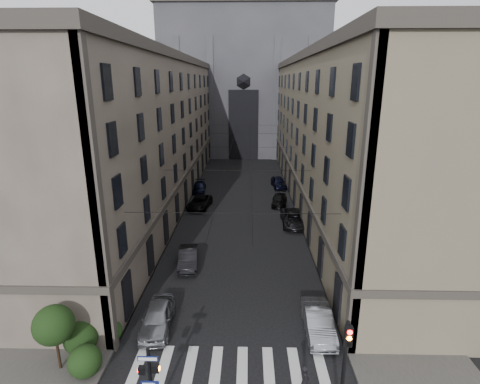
# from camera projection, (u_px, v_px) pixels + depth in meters

# --- Properties ---
(sidewalk_left) EXTENTS (7.00, 80.00, 0.15)m
(sidewalk_left) POSITION_uv_depth(u_px,v_px,m) (164.00, 199.00, 51.32)
(sidewalk_left) COLOR #383533
(sidewalk_left) RESTS_ON ground
(sidewalk_right) EXTENTS (7.00, 80.00, 0.15)m
(sidewalk_right) POSITION_uv_depth(u_px,v_px,m) (318.00, 200.00, 50.87)
(sidewalk_right) COLOR #383533
(sidewalk_right) RESTS_ON ground
(zebra_crossing) EXTENTS (11.00, 3.20, 0.01)m
(zebra_crossing) POSITION_uv_depth(u_px,v_px,m) (229.00, 366.00, 21.41)
(zebra_crossing) COLOR beige
(zebra_crossing) RESTS_ON ground
(building_left) EXTENTS (13.60, 60.60, 18.85)m
(building_left) POSITION_uv_depth(u_px,v_px,m) (138.00, 131.00, 48.74)
(building_left) COLOR #4C443B
(building_left) RESTS_ON ground
(building_right) EXTENTS (13.60, 60.60, 18.85)m
(building_right) POSITION_uv_depth(u_px,v_px,m) (345.00, 132.00, 48.16)
(building_right) COLOR brown
(building_right) RESTS_ON ground
(gothic_tower) EXTENTS (35.00, 23.00, 58.00)m
(gothic_tower) POSITION_uv_depth(u_px,v_px,m) (244.00, 71.00, 83.37)
(gothic_tower) COLOR #2D2D33
(gothic_tower) RESTS_ON ground
(pedestrian_signal_left) EXTENTS (1.02, 0.38, 4.00)m
(pedestrian_signal_left) POSITION_uv_depth(u_px,v_px,m) (150.00, 378.00, 17.47)
(pedestrian_signal_left) COLOR black
(pedestrian_signal_left) RESTS_ON ground
(traffic_light_right) EXTENTS (0.34, 0.50, 5.20)m
(traffic_light_right) POSITION_uv_depth(u_px,v_px,m) (345.00, 358.00, 17.40)
(traffic_light_right) COLOR black
(traffic_light_right) RESTS_ON ground
(shrub_cluster) EXTENTS (3.90, 4.40, 3.90)m
(shrub_cluster) POSITION_uv_depth(u_px,v_px,m) (75.00, 337.00, 21.09)
(shrub_cluster) COLOR black
(shrub_cluster) RESTS_ON sidewalk_left
(tram_wires) EXTENTS (14.00, 60.00, 0.43)m
(tram_wires) POSITION_uv_depth(u_px,v_px,m) (241.00, 148.00, 48.70)
(tram_wires) COLOR black
(tram_wires) RESTS_ON ground
(car_left_near) EXTENTS (2.12, 4.85, 1.62)m
(car_left_near) POSITION_uv_depth(u_px,v_px,m) (157.00, 317.00, 24.48)
(car_left_near) COLOR slate
(car_left_near) RESTS_ON ground
(car_left_midnear) EXTENTS (2.14, 4.79, 1.53)m
(car_left_midnear) POSITION_uv_depth(u_px,v_px,m) (188.00, 258.00, 32.77)
(car_left_midnear) COLOR black
(car_left_midnear) RESTS_ON ground
(car_left_midfar) EXTENTS (3.11, 5.58, 1.47)m
(car_left_midfar) POSITION_uv_depth(u_px,v_px,m) (200.00, 202.00, 47.88)
(car_left_midfar) COLOR black
(car_left_midfar) RESTS_ON ground
(car_left_far) EXTENTS (2.15, 4.79, 1.36)m
(car_left_far) POSITION_uv_depth(u_px,v_px,m) (199.00, 187.00, 54.99)
(car_left_far) COLOR black
(car_left_far) RESTS_ON ground
(car_right_near) EXTENTS (1.70, 4.86, 1.60)m
(car_right_near) POSITION_uv_depth(u_px,v_px,m) (318.00, 321.00, 24.08)
(car_right_near) COLOR gray
(car_right_near) RESTS_ON ground
(car_right_midnear) EXTENTS (2.69, 5.82, 1.62)m
(car_right_midnear) POSITION_uv_depth(u_px,v_px,m) (294.00, 218.00, 42.09)
(car_right_midnear) COLOR black
(car_right_midnear) RESTS_ON ground
(car_right_midfar) EXTENTS (2.47, 4.81, 1.34)m
(car_right_midfar) POSITION_uv_depth(u_px,v_px,m) (279.00, 200.00, 48.99)
(car_right_midfar) COLOR black
(car_right_midfar) RESTS_ON ground
(car_right_far) EXTENTS (2.42, 4.93, 1.62)m
(car_right_far) POSITION_uv_depth(u_px,v_px,m) (279.00, 182.00, 57.14)
(car_right_far) COLOR black
(car_right_far) RESTS_ON ground
(pedestrian) EXTENTS (0.51, 0.71, 1.83)m
(pedestrian) POSITION_uv_depth(u_px,v_px,m) (305.00, 381.00, 19.15)
(pedestrian) COLOR black
(pedestrian) RESTS_ON ground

